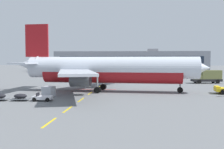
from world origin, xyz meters
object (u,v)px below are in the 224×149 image
object	(u,v)px
fuel_service_truck	(207,76)
uld_cargo_container	(49,92)
baggage_train	(21,97)
airliner_foreground	(108,69)
airliner_mid_left	(57,64)

from	to	relation	value
fuel_service_truck	uld_cargo_container	size ratio (longest dim) A/B	3.85
baggage_train	uld_cargo_container	world-z (taller)	uld_cargo_container
airliner_foreground	airliner_mid_left	xyz separation A→B (m)	(-33.65, 79.87, -0.48)
airliner_foreground	fuel_service_truck	size ratio (longest dim) A/B	4.76
fuel_service_truck	baggage_train	bearing A→B (deg)	-137.03
airliner_mid_left	fuel_service_truck	size ratio (longest dim) A/B	4.18
airliner_foreground	uld_cargo_container	xyz separation A→B (m)	(-8.39, -7.58, -3.15)
airliner_mid_left	uld_cargo_container	distance (m)	91.06
baggage_train	airliner_mid_left	bearing A→B (deg)	103.92
baggage_train	uld_cargo_container	size ratio (longest dim) A/B	4.56
airliner_foreground	fuel_service_truck	world-z (taller)	airliner_foreground
fuel_service_truck	baggage_train	distance (m)	45.09
airliner_foreground	baggage_train	world-z (taller)	airliner_foreground
airliner_mid_left	airliner_foreground	bearing A→B (deg)	-67.15
airliner_foreground	uld_cargo_container	distance (m)	11.73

